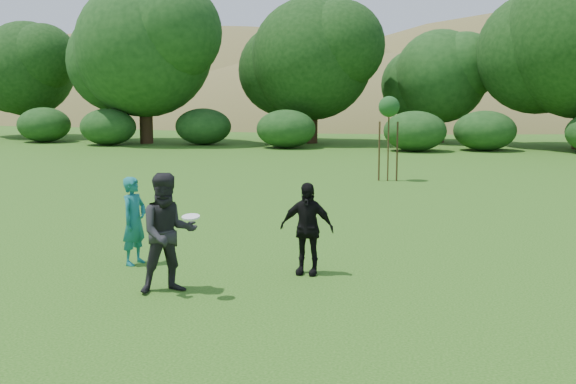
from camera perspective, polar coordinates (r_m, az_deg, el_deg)
name	(u,v)px	position (r m, az deg, el deg)	size (l,w,h in m)	color
ground	(250,287)	(11.66, -3.00, -7.48)	(120.00, 120.00, 0.00)	#19470C
player_teal	(134,221)	(13.20, -12.06, -2.24)	(0.58, 0.38, 1.58)	#17676A
player_grey	(168,233)	(11.28, -9.47, -3.22)	(0.91, 0.71, 1.87)	black
player_black	(307,228)	(12.24, 1.49, -2.89)	(0.93, 0.39, 1.58)	black
frisbee	(191,217)	(10.82, -7.69, -1.97)	(0.27, 0.27, 0.07)	white
sapling	(389,109)	(24.44, 7.98, 6.51)	(0.70, 0.70, 2.85)	#3F2E18
hillside	(402,224)	(80.80, 9.00, -2.53)	(150.00, 72.00, 52.00)	olive
tree_row	(446,53)	(39.57, 12.37, 10.64)	(53.92, 10.38, 9.62)	#3A2616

